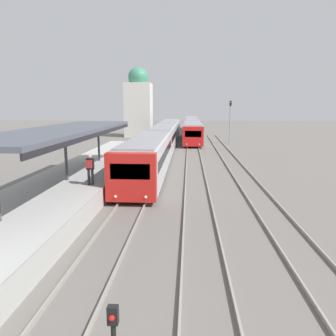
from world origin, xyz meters
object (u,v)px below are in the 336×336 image
(signal_post_near, at_px, (114,336))
(signal_mast_far, at_px, (230,117))
(train_far, at_px, (192,126))
(person_on_platform, at_px, (90,167))
(train_near, at_px, (163,137))

(signal_post_near, xyz_separation_m, signal_mast_far, (7.11, 41.54, 2.65))
(train_far, height_order, signal_mast_far, signal_mast_far)
(person_on_platform, relative_size, signal_post_near, 1.01)
(train_near, bearing_deg, signal_post_near, -87.12)
(person_on_platform, height_order, train_near, train_near)
(train_near, bearing_deg, train_far, 81.16)
(person_on_platform, xyz_separation_m, signal_mast_far, (11.07, 29.79, 1.69))
(train_near, bearing_deg, person_on_platform, -96.24)
(train_far, xyz_separation_m, signal_post_near, (-1.89, -55.64, -0.56))
(person_on_platform, distance_m, signal_post_near, 12.44)
(person_on_platform, bearing_deg, train_far, 82.41)
(train_near, relative_size, signal_mast_far, 7.30)
(signal_post_near, bearing_deg, person_on_platform, 108.60)
(person_on_platform, height_order, signal_post_near, person_on_platform)
(person_on_platform, relative_size, train_near, 0.04)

